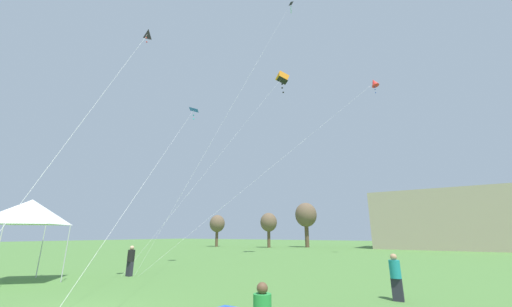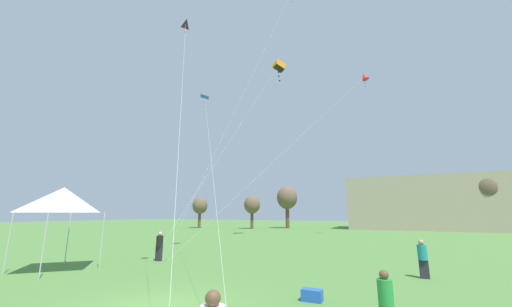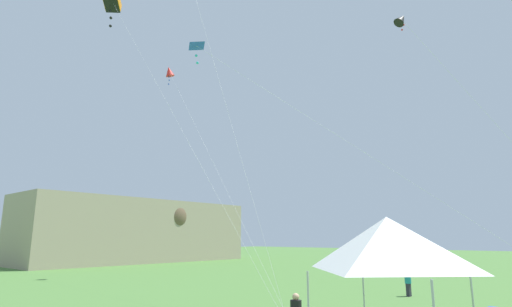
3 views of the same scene
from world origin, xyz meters
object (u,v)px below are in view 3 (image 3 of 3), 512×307
kite_blue_delta_1 (201,48)px  kite_black_diamond_2 (402,21)px  kite_red_diamond_3 (169,72)px  person_teal_shirt (408,282)px  festival_tent (388,244)px  kite_orange_box_4 (112,2)px

kite_blue_delta_1 → kite_black_diamond_2: bearing=-61.5°
kite_red_diamond_3 → kite_black_diamond_2: bearing=-105.6°
kite_blue_delta_1 → kite_black_diamond_2: 9.30m
person_teal_shirt → festival_tent: bearing=72.3°
person_teal_shirt → kite_red_diamond_3: kite_red_diamond_3 is taller
person_teal_shirt → kite_red_diamond_3: (-2.80, 22.56, 19.88)m
kite_orange_box_4 → kite_black_diamond_2: bearing=-83.6°
person_teal_shirt → kite_black_diamond_2: (-10.38, -4.58, 12.05)m
festival_tent → kite_black_diamond_2: bearing=12.2°
festival_tent → person_teal_shirt: bearing=19.6°
festival_tent → kite_blue_delta_1: 13.33m
kite_black_diamond_2 → kite_red_diamond_3: kite_red_diamond_3 is taller
kite_black_diamond_2 → festival_tent: bearing=-167.8°
kite_blue_delta_1 → person_teal_shirt: bearing=-13.6°
kite_blue_delta_1 → kite_orange_box_4: (2.05, 13.10, 9.03)m
festival_tent → kite_orange_box_4: kite_orange_box_4 is taller
kite_blue_delta_1 → kite_red_diamond_3: kite_red_diamond_3 is taller
kite_black_diamond_2 → kite_orange_box_4: size_ratio=0.60×
person_teal_shirt → kite_blue_delta_1: 19.25m
festival_tent → kite_red_diamond_3: size_ratio=0.17×
person_teal_shirt → kite_black_diamond_2: size_ratio=0.12×
festival_tent → kite_red_diamond_3: (13.93, 28.52, 17.25)m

